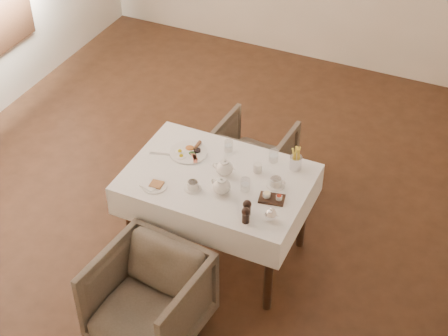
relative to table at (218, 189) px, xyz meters
name	(u,v)px	position (x,y,z in m)	size (l,w,h in m)	color
table	(218,189)	(0.00, 0.00, 0.00)	(1.28, 0.88, 0.75)	black
armchair_near	(149,298)	(-0.11, -0.85, -0.32)	(0.67, 0.69, 0.63)	#4D4539
armchair_far	(253,155)	(-0.10, 0.89, -0.36)	(0.60, 0.62, 0.56)	#4D4539
breakfast_plate	(189,152)	(-0.30, 0.16, 0.13)	(0.28, 0.28, 0.03)	white
side_plate	(154,186)	(-0.35, -0.28, 0.12)	(0.18, 0.17, 0.02)	white
teapot_centre	(224,167)	(0.04, 0.04, 0.18)	(0.17, 0.13, 0.13)	white
teapot_front	(222,185)	(0.10, -0.15, 0.18)	(0.17, 0.13, 0.13)	white
creamer	(258,168)	(0.24, 0.16, 0.15)	(0.06, 0.06, 0.07)	white
teacup_near	(193,186)	(-0.10, -0.19, 0.14)	(0.12, 0.12, 0.06)	white
teacup_far	(276,182)	(0.40, 0.08, 0.15)	(0.13, 0.13, 0.06)	white
glass_left	(229,146)	(-0.05, 0.30, 0.16)	(0.06, 0.06, 0.09)	silver
glass_mid	(245,185)	(0.23, -0.05, 0.16)	(0.07, 0.07, 0.09)	silver
glass_right	(274,156)	(0.29, 0.32, 0.16)	(0.07, 0.07, 0.10)	silver
condiment_board	(272,198)	(0.43, -0.07, 0.13)	(0.19, 0.15, 0.04)	black
pepper_mill_left	(247,208)	(0.34, -0.27, 0.18)	(0.06, 0.06, 0.12)	black
pepper_mill_right	(246,215)	(0.36, -0.34, 0.18)	(0.06, 0.06, 0.12)	black
silver_pot	(271,214)	(0.50, -0.26, 0.17)	(0.10, 0.08, 0.11)	white
fries_cup	(296,159)	(0.46, 0.31, 0.20)	(0.09, 0.09, 0.18)	silver
cutlery_fork	(162,154)	(-0.47, 0.06, 0.12)	(0.01, 0.17, 0.00)	silver
cutlery_knife	(161,154)	(-0.48, 0.05, 0.12)	(0.01, 0.18, 0.00)	silver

